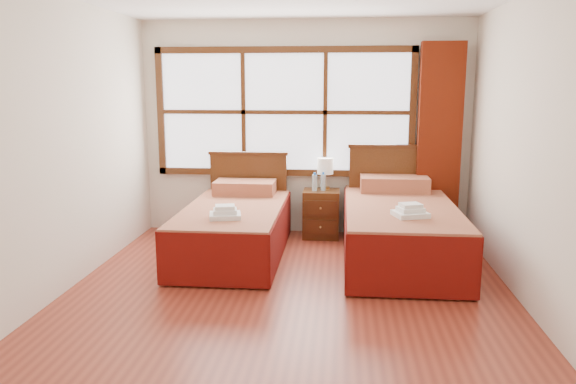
{
  "coord_description": "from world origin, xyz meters",
  "views": [
    {
      "loc": [
        0.45,
        -4.65,
        1.84
      ],
      "look_at": [
        -0.06,
        0.7,
        0.8
      ],
      "focal_mm": 35.0,
      "sensor_mm": 36.0,
      "label": 1
    }
  ],
  "objects": [
    {
      "name": "nightstand",
      "position": [
        0.22,
        1.99,
        0.29
      ],
      "size": [
        0.43,
        0.43,
        0.58
      ],
      "color": "#4A2610",
      "rests_on": "floor"
    },
    {
      "name": "towels_left",
      "position": [
        -0.67,
        0.63,
        0.59
      ],
      "size": [
        0.35,
        0.32,
        0.13
      ],
      "rotation": [
        0.0,
        0.0,
        0.21
      ],
      "color": "white",
      "rests_on": "bed_left"
    },
    {
      "name": "wall_right",
      "position": [
        2.0,
        0.0,
        1.3
      ],
      "size": [
        0.0,
        4.5,
        4.5
      ],
      "primitive_type": "plane",
      "rotation": [
        1.57,
        0.0,
        -1.57
      ],
      "color": "silver",
      "rests_on": "floor"
    },
    {
      "name": "wall_left",
      "position": [
        -2.0,
        0.0,
        1.3
      ],
      "size": [
        0.0,
        4.5,
        4.5
      ],
      "primitive_type": "plane",
      "rotation": [
        1.57,
        0.0,
        1.57
      ],
      "color": "silver",
      "rests_on": "floor"
    },
    {
      "name": "curtain",
      "position": [
        1.6,
        2.11,
        1.17
      ],
      "size": [
        0.5,
        0.16,
        2.3
      ],
      "primitive_type": "cube",
      "color": "#671B0A",
      "rests_on": "wall_back"
    },
    {
      "name": "bottle_near",
      "position": [
        0.14,
        1.96,
        0.68
      ],
      "size": [
        0.06,
        0.06,
        0.22
      ],
      "color": "#A0BFCE",
      "rests_on": "nightstand"
    },
    {
      "name": "bed_left",
      "position": [
        -0.69,
        1.2,
        0.31
      ],
      "size": [
        1.05,
        2.07,
        1.02
      ],
      "color": "#43210E",
      "rests_on": "floor"
    },
    {
      "name": "bed_right",
      "position": [
        1.08,
        1.2,
        0.34
      ],
      "size": [
        1.15,
        2.24,
        1.12
      ],
      "color": "#43210E",
      "rests_on": "floor"
    },
    {
      "name": "wall_back",
      "position": [
        0.0,
        2.25,
        1.3
      ],
      "size": [
        4.0,
        0.0,
        4.0
      ],
      "primitive_type": "plane",
      "rotation": [
        1.57,
        0.0,
        0.0
      ],
      "color": "silver",
      "rests_on": "floor"
    },
    {
      "name": "bottle_far",
      "position": [
        0.24,
        1.99,
        0.68
      ],
      "size": [
        0.06,
        0.06,
        0.22
      ],
      "color": "#A0BFCE",
      "rests_on": "nightstand"
    },
    {
      "name": "towels_right",
      "position": [
        1.11,
        0.63,
        0.65
      ],
      "size": [
        0.37,
        0.34,
        0.13
      ],
      "rotation": [
        0.0,
        0.0,
        0.31
      ],
      "color": "white",
      "rests_on": "bed_right"
    },
    {
      "name": "window",
      "position": [
        -0.25,
        2.21,
        1.5
      ],
      "size": [
        3.16,
        0.06,
        1.56
      ],
      "color": "white",
      "rests_on": "wall_back"
    },
    {
      "name": "lamp",
      "position": [
        0.26,
        2.11,
        0.85
      ],
      "size": [
        0.19,
        0.19,
        0.38
      ],
      "color": "gold",
      "rests_on": "nightstand"
    },
    {
      "name": "floor",
      "position": [
        0.0,
        0.0,
        0.0
      ],
      "size": [
        4.5,
        4.5,
        0.0
      ],
      "primitive_type": "plane",
      "color": "maroon",
      "rests_on": "ground"
    }
  ]
}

